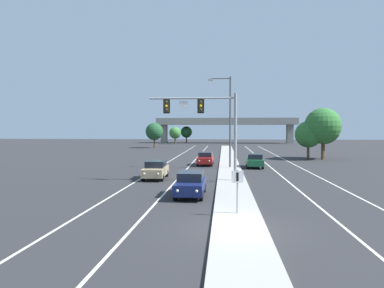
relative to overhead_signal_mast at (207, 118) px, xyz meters
name	(u,v)px	position (x,y,z in m)	size (l,w,h in m)	color
ground_plane	(239,229)	(2.05, -13.81, -5.33)	(260.00, 260.00, 0.00)	#28282B
median_island	(231,174)	(2.05, 4.19, -5.26)	(2.40, 110.00, 0.15)	#9E9B93
lane_stripe_oncoming_center	(189,167)	(-2.65, 11.19, -5.33)	(0.14, 100.00, 0.01)	silver
lane_stripe_receding_center	(271,168)	(6.75, 11.19, -5.33)	(0.14, 100.00, 0.01)	silver
edge_stripe_left	(161,166)	(-5.95, 11.19, -5.33)	(0.14, 100.00, 0.01)	silver
edge_stripe_right	(301,168)	(10.05, 11.19, -5.33)	(0.14, 100.00, 0.01)	silver
overhead_signal_mast	(207,118)	(0.00, 0.00, 0.00)	(7.30, 0.44, 7.20)	gray
median_sign_post	(237,185)	(2.06, -11.48, -3.75)	(0.60, 0.10, 2.20)	gray
street_lamp_median	(228,116)	(1.85, 9.89, 0.46)	(2.58, 0.28, 10.00)	#4C4C51
car_oncoming_navy	(191,183)	(-0.79, -6.36, -4.51)	(1.83, 4.47, 1.58)	#141E4C
car_oncoming_tan	(156,169)	(-4.62, 1.29, -4.51)	(1.91, 4.51, 1.58)	tan
car_oncoming_red	(205,158)	(-0.83, 13.18, -4.51)	(1.86, 4.49, 1.58)	maroon
car_receding_green	(254,160)	(4.86, 11.00, -4.51)	(1.91, 4.51, 1.58)	#195633
overpass_bridge	(226,124)	(2.05, 78.96, 0.45)	(42.40, 6.40, 7.65)	gray
tree_far_right_c	(308,134)	(13.48, 22.52, -1.74)	(3.81, 3.81, 5.51)	#4C3823
tree_far_left_c	(186,132)	(-10.31, 80.51, -1.99)	(3.55, 3.55, 5.13)	#4C3823
tree_far_right_a	(323,126)	(15.41, 22.28, -0.51)	(5.10, 5.10, 7.38)	#4C3823
tree_far_left_a	(154,131)	(-14.52, 50.35, -1.56)	(3.99, 3.99, 5.78)	#4C3823
tree_far_right_b	(324,128)	(16.09, 24.16, -0.83)	(4.77, 4.77, 6.90)	#4C3823
tree_far_left_b	(175,133)	(-12.65, 71.44, -2.13)	(3.39, 3.39, 4.91)	#4C3823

